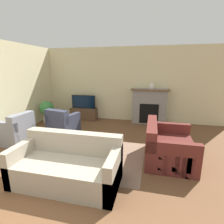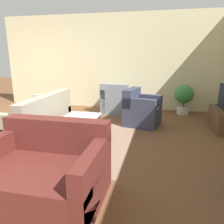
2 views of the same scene
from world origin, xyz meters
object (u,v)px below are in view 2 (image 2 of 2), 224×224
object	(u,v)px
couch_loveseat	(44,174)
potted_plant	(184,96)
armchair_accent	(141,112)
coffee_table	(77,121)
couch_sectional	(35,121)
armchair_by_window	(117,102)

from	to	relation	value
couch_loveseat	potted_plant	size ratio (longest dim) A/B	1.64
armchair_accent	potted_plant	bearing A→B (deg)	-28.78
armchair_accent	coffee_table	world-z (taller)	armchair_accent
couch_loveseat	coffee_table	world-z (taller)	couch_loveseat
couch_sectional	armchair_accent	size ratio (longest dim) A/B	2.10
coffee_table	couch_loveseat	bearing A→B (deg)	9.15
coffee_table	armchair_accent	bearing A→B (deg)	140.15
couch_sectional	armchair_accent	bearing A→B (deg)	120.42
couch_sectional	potted_plant	xyz separation A→B (m)	(-2.34, 3.00, 0.19)
armchair_by_window	potted_plant	size ratio (longest dim) A/B	1.03
couch_sectional	armchair_by_window	bearing A→B (deg)	150.39
potted_plant	armchair_accent	bearing A→B (deg)	-41.03
armchair_accent	armchair_by_window	bearing A→B (deg)	50.29
couch_loveseat	armchair_accent	world-z (taller)	same
couch_loveseat	armchair_accent	bearing A→B (deg)	74.80
couch_loveseat	potted_plant	world-z (taller)	couch_loveseat
armchair_accent	coffee_table	xyz separation A→B (m)	(1.26, -1.05, 0.08)
potted_plant	armchair_by_window	bearing A→B (deg)	-83.34
couch_sectional	couch_loveseat	size ratio (longest dim) A/B	1.39
armchair_by_window	coffee_table	xyz separation A→B (m)	(2.23, -0.29, 0.08)
couch_loveseat	armchair_accent	size ratio (longest dim) A/B	1.51
armchair_by_window	coffee_table	size ratio (longest dim) A/B	0.74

